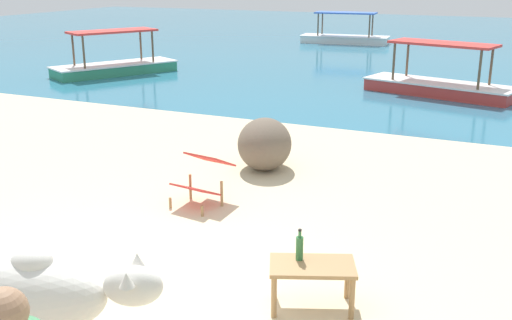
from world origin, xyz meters
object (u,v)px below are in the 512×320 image
Objects in this scene: cow at (6,297)px; boat_white at (345,37)px; bottle at (300,247)px; boat_green at (115,65)px; deck_chair_near at (203,176)px; low_bench_table at (312,271)px; boat_red at (440,84)px.

boat_white is at bearing 79.41° from cow.
boat_green is (-9.57, 10.07, -0.30)m from bottle.
low_bench_table is at bearing 57.84° from deck_chair_near.
deck_chair_near is at bearing 77.05° from cow.
cow is 0.53× the size of boat_white.
bottle is 2.73m from deck_chair_near.
boat_green is at bearing -160.91° from boat_red.
bottle is 0.08× the size of boat_green.
deck_chair_near is at bearing 137.64° from bottle.
boat_green is at bearing 111.55° from low_bench_table.
low_bench_table is at bearing -79.31° from boat_white.
deck_chair_near is 0.22× the size of boat_green.
deck_chair_near is (-0.54, 3.80, -0.35)m from cow.
boat_green is (-8.09, 12.04, -0.49)m from cow.
boat_red reaches higher than low_bench_table.
deck_chair_near is 19.21m from boat_white.
cow is 6.71× the size of bottle.
cow is 0.52× the size of boat_green.
deck_chair_near is at bearing 70.76° from boat_green.
boat_green is at bearing 102.92° from cow.
deck_chair_near is (-2.01, 1.83, -0.17)m from bottle.
boat_green is at bearing 133.52° from bottle.
boat_green is (-9.71, 10.11, -0.11)m from low_bench_table.
cow is 2.36× the size of deck_chair_near.
cow is 2.28× the size of low_bench_table.
low_bench_table is 0.23× the size of boat_green.
boat_white is at bearing 83.27° from low_bench_table.
bottle is at bearing -73.61° from boat_red.
boat_green and boat_red have the same top height.
boat_green is 0.98× the size of boat_red.
cow is at bearing 62.13° from boat_green.
deck_chair_near is at bearing 116.67° from low_bench_table.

